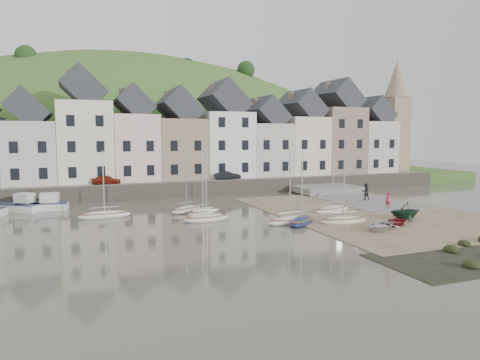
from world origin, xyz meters
name	(u,v)px	position (x,y,z in m)	size (l,w,h in m)	color
ground	(265,221)	(0.00, 0.00, 0.00)	(160.00, 160.00, 0.00)	#4B463B
quay_land	(179,178)	(0.00, 32.00, 0.75)	(90.00, 30.00, 1.50)	#396227
quay_street	(200,180)	(0.00, 20.50, 1.55)	(70.00, 7.00, 0.10)	slate
seawall	(208,188)	(0.00, 17.00, 0.90)	(70.00, 1.20, 1.80)	slate
beach	(369,212)	(11.00, 0.00, 0.03)	(18.00, 26.00, 0.06)	brown
slipway	(353,198)	(15.00, 8.00, 0.06)	(8.00, 18.00, 0.12)	slate
hillside	(128,253)	(-5.00, 60.00, -17.99)	(134.40, 84.00, 84.00)	#396227
townhouse_terrace	(205,136)	(1.76, 24.00, 7.32)	(61.05, 8.00, 13.93)	silver
church_spire	(396,113)	(34.55, 24.00, 11.06)	(4.00, 4.00, 18.00)	#997F60
sailboat_0	(105,215)	(-12.95, 6.59, 0.26)	(4.82, 1.87, 6.32)	silver
sailboat_1	(186,209)	(-5.33, 6.64, 0.27)	(3.92, 3.20, 6.32)	silver
sailboat_2	(203,212)	(-4.16, 4.96, 0.27)	(4.16, 3.62, 6.32)	beige
sailboat_3	(206,218)	(-4.79, 1.76, 0.26)	(4.32, 1.92, 6.32)	silver
sailboat_4	(290,220)	(1.49, -1.79, 0.26)	(4.50, 2.10, 6.32)	silver
sailboat_5	(302,221)	(2.35, -2.30, 0.26)	(4.16, 4.12, 6.32)	#161F45
sailboat_6	(332,209)	(7.97, 1.64, 0.26)	(4.92, 2.89, 6.32)	silver
sailboat_7	(343,220)	(5.80, -3.32, 0.26)	(4.29, 1.83, 6.32)	beige
motorboat_0	(44,204)	(-18.29, 12.96, 0.58)	(5.03, 2.31, 1.70)	silver
motorboat_2	(20,205)	(-20.48, 13.26, 0.58)	(4.74, 4.16, 1.70)	silver
rowboat_white	(380,225)	(6.80, -6.75, 0.41)	(2.40, 3.36, 0.70)	silver
rowboat_green	(405,211)	(11.69, -4.10, 0.83)	(2.52, 2.92, 1.54)	#163120
rowboat_red	(395,222)	(9.00, -5.91, 0.35)	(2.01, 2.81, 0.58)	maroon
person_red	(388,200)	(14.12, 1.05, 0.93)	(0.59, 0.39, 1.62)	#9F1C3B
person_dark	(365,192)	(15.28, 6.16, 1.07)	(0.93, 0.72, 1.91)	black
car_left	(106,180)	(-11.78, 19.50, 2.17)	(1.34, 3.33, 1.13)	maroon
car_right	(227,175)	(3.48, 19.50, 2.17)	(1.21, 3.47, 1.14)	black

